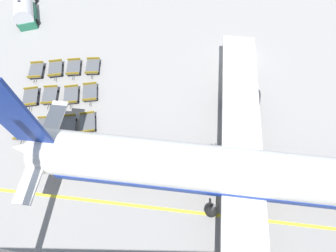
# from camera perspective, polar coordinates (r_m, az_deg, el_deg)

# --- Properties ---
(ground_plane) EXTENTS (500.00, 500.00, 0.00)m
(ground_plane) POSITION_cam_1_polar(r_m,az_deg,el_deg) (37.88, 15.57, 14.01)
(ground_plane) COLOR gray
(airplane) EXTENTS (36.96, 46.38, 14.19)m
(airplane) POSITION_cam_1_polar(r_m,az_deg,el_deg) (25.20, 18.66, -9.86)
(airplane) COLOR white
(airplane) RESTS_ON ground_plane
(fuel_tanker_primary) EXTENTS (8.08, 4.78, 3.28)m
(fuel_tanker_primary) POSITION_cam_1_polar(r_m,az_deg,el_deg) (47.25, -28.74, 21.57)
(fuel_tanker_primary) COLOR white
(fuel_tanker_primary) RESTS_ON ground_plane
(baggage_dolly_row_near_col_a) EXTENTS (3.29, 1.95, 0.92)m
(baggage_dolly_row_near_col_a) POSITION_cam_1_polar(r_m,az_deg,el_deg) (38.37, -26.76, 10.68)
(baggage_dolly_row_near_col_a) COLOR #515459
(baggage_dolly_row_near_col_a) RESTS_ON ground_plane
(baggage_dolly_row_near_col_b) EXTENTS (3.32, 2.08, 0.92)m
(baggage_dolly_row_near_col_b) POSITION_cam_1_polar(r_m,az_deg,el_deg) (35.82, -27.73, 5.53)
(baggage_dolly_row_near_col_b) COLOR #515459
(baggage_dolly_row_near_col_b) RESTS_ON ground_plane
(baggage_dolly_row_near_col_c) EXTENTS (3.30, 1.99, 0.92)m
(baggage_dolly_row_near_col_c) POSITION_cam_1_polar(r_m,az_deg,el_deg) (33.54, -28.98, -0.68)
(baggage_dolly_row_near_col_c) COLOR #515459
(baggage_dolly_row_near_col_c) RESTS_ON ground_plane
(baggage_dolly_row_mid_a_col_a) EXTENTS (3.32, 2.07, 0.92)m
(baggage_dolly_row_mid_a_col_a) POSITION_cam_1_polar(r_m,az_deg,el_deg) (37.55, -23.29, 11.32)
(baggage_dolly_row_mid_a_col_a) COLOR #515459
(baggage_dolly_row_mid_a_col_a) RESTS_ON ground_plane
(baggage_dolly_row_mid_a_col_b) EXTENTS (3.28, 1.94, 0.92)m
(baggage_dolly_row_mid_a_col_b) POSITION_cam_1_polar(r_m,az_deg,el_deg) (34.97, -24.32, 6.03)
(baggage_dolly_row_mid_a_col_b) COLOR #515459
(baggage_dolly_row_mid_a_col_b) RESTS_ON ground_plane
(baggage_dolly_row_mid_a_col_c) EXTENTS (3.29, 1.95, 0.92)m
(baggage_dolly_row_mid_a_col_c) POSITION_cam_1_polar(r_m,az_deg,el_deg) (32.59, -25.28, -0.30)
(baggage_dolly_row_mid_a_col_c) COLOR #515459
(baggage_dolly_row_mid_a_col_c) RESTS_ON ground_plane
(baggage_dolly_row_mid_b_col_a) EXTENTS (3.29, 1.96, 0.92)m
(baggage_dolly_row_mid_b_col_a) POSITION_cam_1_polar(r_m,az_deg,el_deg) (36.86, -19.84, 11.85)
(baggage_dolly_row_mid_b_col_a) COLOR #515459
(baggage_dolly_row_mid_b_col_a) RESTS_ON ground_plane
(baggage_dolly_row_mid_b_col_b) EXTENTS (3.30, 2.01, 0.92)m
(baggage_dolly_row_mid_b_col_b) POSITION_cam_1_polar(r_m,az_deg,el_deg) (34.03, -20.33, 6.28)
(baggage_dolly_row_mid_b_col_b) COLOR #515459
(baggage_dolly_row_mid_b_col_b) RESTS_ON ground_plane
(baggage_dolly_row_mid_b_col_c) EXTENTS (3.31, 2.01, 0.92)m
(baggage_dolly_row_mid_b_col_c) POSITION_cam_1_polar(r_m,az_deg,el_deg) (31.69, -20.91, 0.10)
(baggage_dolly_row_mid_b_col_c) COLOR #515459
(baggage_dolly_row_mid_b_col_c) RESTS_ON ground_plane
(baggage_dolly_row_far_col_a) EXTENTS (3.26, 1.87, 0.92)m
(baggage_dolly_row_far_col_a) POSITION_cam_1_polar(r_m,az_deg,el_deg) (36.23, -16.07, 12.30)
(baggage_dolly_row_far_col_a) COLOR #515459
(baggage_dolly_row_far_col_a) RESTS_ON ground_plane
(baggage_dolly_row_far_col_b) EXTENTS (3.31, 2.01, 0.92)m
(baggage_dolly_row_far_col_b) POSITION_cam_1_polar(r_m,az_deg,el_deg) (33.55, -16.61, 6.96)
(baggage_dolly_row_far_col_b) COLOR #515459
(baggage_dolly_row_far_col_b) RESTS_ON ground_plane
(baggage_dolly_row_far_col_c) EXTENTS (3.32, 2.08, 0.92)m
(baggage_dolly_row_far_col_c) POSITION_cam_1_polar(r_m,az_deg,el_deg) (31.15, -17.09, 0.64)
(baggage_dolly_row_far_col_c) COLOR #515459
(baggage_dolly_row_far_col_c) RESTS_ON ground_plane
(stand_guidance_stripe) EXTENTS (3.99, 38.53, 0.01)m
(stand_guidance_stripe) POSITION_cam_1_polar(r_m,az_deg,el_deg) (26.81, -4.28, -17.20)
(stand_guidance_stripe) COLOR yellow
(stand_guidance_stripe) RESTS_ON ground_plane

